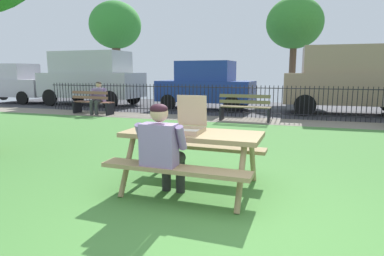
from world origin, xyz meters
name	(u,v)px	position (x,y,z in m)	size (l,w,h in m)	color
ground	(260,172)	(0.00, 2.17, -0.01)	(28.00, 12.34, 0.02)	#49833B
cobblestone_walkway	(280,122)	(0.00, 7.64, 0.00)	(28.00, 1.40, 0.01)	gray
street_asphalt	(285,109)	(0.00, 11.36, -0.01)	(28.00, 6.03, 0.01)	#38383D
picnic_table_foreground	(192,145)	(-0.80, 1.14, 0.60)	(1.84, 1.53, 0.79)	#9D8359
pizza_box_open	(189,123)	(-0.85, 1.17, 0.88)	(0.42, 0.45, 0.47)	tan
adult_at_table	(163,148)	(-1.00, 0.64, 0.66)	(0.62, 0.60, 1.19)	#242424
iron_fence_streetside	(282,102)	(0.00, 8.34, 0.56)	(18.38, 0.03, 1.10)	black
park_bench_left	(93,103)	(-6.73, 7.51, 0.42)	(1.63, 0.61, 0.85)	brown
park_bench_center	(245,108)	(-1.09, 7.51, 0.42)	(1.61, 0.52, 0.85)	brown
person_on_park_bench	(98,96)	(-6.49, 7.52, 0.66)	(0.62, 0.61, 1.19)	#393939
parked_car_far_left	(10,83)	(-13.51, 10.30, 1.01)	(4.45, 2.02, 1.94)	#BCB7C2
parked_car_left	(91,77)	(-8.67, 10.30, 1.31)	(4.75, 2.18, 2.46)	#B2B4B6
parked_car_center	(206,85)	(-3.17, 10.30, 1.01)	(3.98, 1.98, 1.98)	navy
parked_car_right	(352,79)	(2.31, 10.30, 1.31)	(4.76, 2.20, 2.46)	#9B7E64
far_tree_left	(115,26)	(-10.35, 15.44, 4.28)	(3.13, 3.13, 5.77)	brown
far_tree_midleft	(295,24)	(0.13, 15.44, 3.99)	(2.89, 2.89, 5.33)	brown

